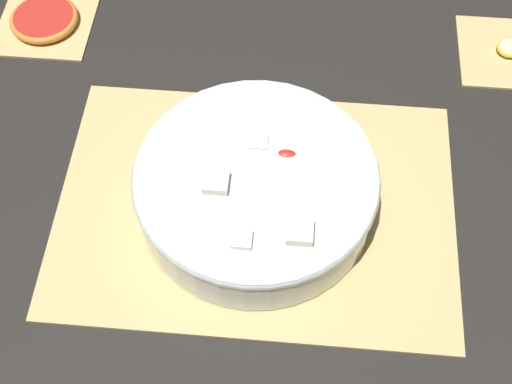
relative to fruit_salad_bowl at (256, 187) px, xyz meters
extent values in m
plane|color=black|center=(0.00, 0.00, -0.05)|extent=(6.00, 6.00, 0.00)
cube|color=#D6B775|center=(0.00, 0.00, -0.04)|extent=(0.50, 0.36, 0.01)
cube|color=brown|center=(-0.19, 0.00, -0.04)|extent=(0.01, 0.35, 0.00)
cube|color=brown|center=(-0.12, 0.00, -0.04)|extent=(0.01, 0.35, 0.00)
cube|color=brown|center=(-0.06, 0.00, -0.04)|extent=(0.01, 0.35, 0.00)
cube|color=brown|center=(0.00, 0.00, -0.04)|extent=(0.01, 0.35, 0.00)
cube|color=brown|center=(0.06, 0.00, -0.04)|extent=(0.01, 0.35, 0.00)
cube|color=brown|center=(0.12, 0.00, -0.04)|extent=(0.01, 0.35, 0.00)
cube|color=brown|center=(0.19, 0.00, -0.04)|extent=(0.01, 0.35, 0.00)
cube|color=#D6B775|center=(-0.34, -0.29, -0.04)|extent=(0.14, 0.14, 0.01)
cube|color=brown|center=(-0.33, -0.29, -0.04)|extent=(0.00, 0.14, 0.00)
cube|color=brown|center=(-0.30, -0.29, -0.04)|extent=(0.00, 0.14, 0.00)
cube|color=#D6B775|center=(0.34, -0.29, -0.04)|extent=(0.14, 0.14, 0.01)
cube|color=brown|center=(0.32, -0.29, -0.04)|extent=(0.00, 0.14, 0.00)
cube|color=brown|center=(0.37, -0.29, -0.04)|extent=(0.00, 0.14, 0.00)
cylinder|color=silver|center=(0.00, 0.00, 0.00)|extent=(0.29, 0.29, 0.07)
torus|color=silver|center=(0.00, 0.00, 0.02)|extent=(0.30, 0.30, 0.01)
cylinder|color=beige|center=(0.10, 0.06, 0.02)|extent=(0.03, 0.03, 0.01)
cylinder|color=beige|center=(0.03, -0.07, 0.00)|extent=(0.03, 0.03, 0.01)
cylinder|color=beige|center=(-0.06, -0.02, -0.01)|extent=(0.03, 0.03, 0.01)
cylinder|color=beige|center=(0.07, 0.02, 0.00)|extent=(0.03, 0.03, 0.01)
cylinder|color=beige|center=(-0.01, 0.05, 0.01)|extent=(0.02, 0.02, 0.01)
cylinder|color=beige|center=(0.05, -0.09, -0.01)|extent=(0.03, 0.03, 0.01)
cylinder|color=beige|center=(-0.02, 0.02, 0.03)|extent=(0.03, 0.03, 0.01)
cube|color=white|center=(0.05, -0.02, -0.01)|extent=(0.03, 0.03, 0.03)
cube|color=white|center=(-0.06, 0.08, 0.03)|extent=(0.03, 0.03, 0.03)
cube|color=white|center=(0.01, 0.09, 0.02)|extent=(0.02, 0.02, 0.02)
cube|color=white|center=(0.00, -0.05, 0.02)|extent=(0.02, 0.02, 0.02)
cube|color=white|center=(0.04, 0.02, 0.03)|extent=(0.03, 0.03, 0.03)
cube|color=white|center=(-0.02, -0.10, 0.00)|extent=(0.03, 0.03, 0.03)
cube|color=white|center=(0.11, -0.01, 0.02)|extent=(0.02, 0.02, 0.02)
cube|color=white|center=(-0.03, 0.01, -0.01)|extent=(0.03, 0.03, 0.03)
cube|color=white|center=(-0.11, -0.02, -0.02)|extent=(0.03, 0.03, 0.03)
cube|color=white|center=(0.07, -0.06, -0.02)|extent=(0.03, 0.03, 0.03)
cube|color=white|center=(-0.04, 0.07, -0.02)|extent=(0.03, 0.03, 0.03)
cube|color=white|center=(0.07, -0.01, 0.02)|extent=(0.02, 0.02, 0.02)
ellipsoid|color=orange|center=(0.04, 0.11, 0.00)|extent=(0.03, 0.02, 0.01)
ellipsoid|color=red|center=(-0.02, 0.11, 0.00)|extent=(0.03, 0.02, 0.01)
ellipsoid|color=red|center=(-0.03, -0.03, 0.03)|extent=(0.03, 0.02, 0.01)
ellipsoid|color=orange|center=(0.00, 0.02, -0.01)|extent=(0.03, 0.02, 0.02)
ellipsoid|color=red|center=(-0.05, -0.05, -0.02)|extent=(0.03, 0.02, 0.02)
ellipsoid|color=orange|center=(-0.01, 0.12, 0.02)|extent=(0.03, 0.02, 0.01)
ellipsoid|color=orange|center=(-0.06, 0.02, -0.03)|extent=(0.03, 0.01, 0.01)
ellipsoid|color=orange|center=(0.10, 0.03, 0.02)|extent=(0.02, 0.01, 0.01)
ellipsoid|color=orange|center=(-0.12, 0.02, 0.00)|extent=(0.03, 0.01, 0.01)
cylinder|color=beige|center=(-0.34, -0.29, -0.03)|extent=(0.03, 0.03, 0.01)
torus|color=yellow|center=(-0.34, -0.29, -0.03)|extent=(0.03, 0.03, 0.01)
cylinder|color=red|center=(0.34, -0.29, -0.03)|extent=(0.09, 0.09, 0.01)
torus|color=orange|center=(0.34, -0.29, -0.03)|extent=(0.10, 0.10, 0.01)
camera|label=1|loc=(-0.04, 0.47, 0.72)|focal=50.00mm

